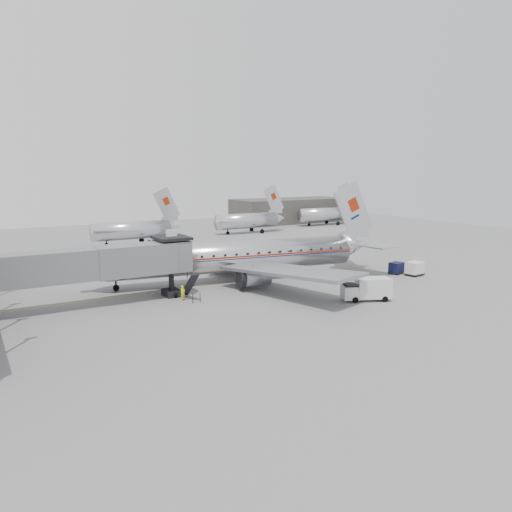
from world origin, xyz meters
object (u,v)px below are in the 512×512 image
(baggage_cart_white, at_px, (415,268))
(ramp_worker, at_px, (183,293))
(airliner, at_px, (241,256))
(baggage_cart_navy, at_px, (396,268))
(service_van, at_px, (367,289))

(baggage_cart_white, relative_size, ramp_worker, 1.53)
(airliner, height_order, baggage_cart_navy, airliner)
(service_van, height_order, baggage_cart_navy, service_van)
(airliner, relative_size, service_van, 7.05)
(airliner, relative_size, baggage_cart_navy, 16.84)
(service_van, xyz_separation_m, ramp_worker, (-16.37, 9.58, -0.43))
(airliner, xyz_separation_m, baggage_cart_navy, (19.23, -6.87, -2.20))
(baggage_cart_navy, distance_m, ramp_worker, 29.05)
(baggage_cart_white, xyz_separation_m, ramp_worker, (-30.22, 3.49, -0.13))
(service_van, bearing_deg, airliner, 137.64)
(baggage_cart_white, height_order, ramp_worker, baggage_cart_white)
(airliner, bearing_deg, service_van, -57.26)
(service_van, bearing_deg, baggage_cart_navy, 56.32)
(airliner, distance_m, service_van, 16.42)
(service_van, xyz_separation_m, baggage_cart_navy, (12.64, 8.06, -0.44))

